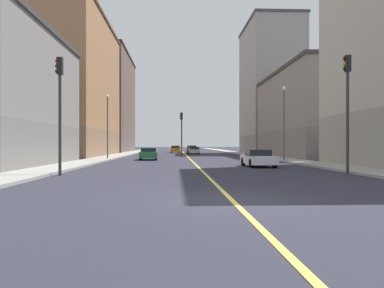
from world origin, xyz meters
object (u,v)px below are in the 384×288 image
car_green (148,154)px  street_lamp_right_near (108,120)px  traffic_light_right_near (60,100)px  car_white (258,158)px  traffic_light_left_near (347,98)px  street_lamp_left_near (284,115)px  building_left_mid (310,114)px  building_left_far (270,89)px  car_silver (194,150)px  car_red (192,149)px  building_right_midblock (75,87)px  building_right_distant (108,103)px  car_orange (175,149)px  traffic_light_median_far (181,128)px

car_green → street_lamp_right_near: bearing=174.8°
traffic_light_right_near → car_white: 14.79m
traffic_light_left_near → car_white: traffic_light_left_near is taller
traffic_light_right_near → street_lamp_left_near: (16.64, 16.00, 0.37)m
building_left_mid → street_lamp_left_near: size_ratio=3.16×
building_left_far → car_silver: size_ratio=5.70×
traffic_light_right_near → car_red: 50.90m
building_left_far → building_right_midblock: size_ratio=0.92×
street_lamp_left_near → traffic_light_right_near: bearing=-136.1°
building_right_distant → car_orange: building_right_distant is taller
building_left_mid → building_right_distant: building_right_distant is taller
car_silver → building_left_mid: bearing=-48.9°
building_left_mid → building_right_midblock: (-30.48, 5.47, 3.95)m
traffic_light_right_near → building_left_far: bearing=63.9°
car_white → street_lamp_right_near: bearing=135.3°
building_right_midblock → traffic_light_right_near: building_right_midblock is taller
building_left_mid → car_red: bearing=121.2°
car_green → car_white: bearing=-55.0°
traffic_light_right_near → car_silver: (9.30, 42.92, -3.45)m
building_right_distant → traffic_light_median_far: (14.40, -31.06, -6.27)m
building_left_mid → traffic_light_left_near: 28.14m
traffic_light_median_far → street_lamp_left_near: (9.65, -12.15, 0.74)m
traffic_light_median_far → car_orange: traffic_light_median_far is taller
traffic_light_left_near → car_orange: (-9.34, 52.75, -3.54)m
street_lamp_left_near → street_lamp_right_near: bearing=165.4°
traffic_light_left_near → street_lamp_right_near: size_ratio=0.97×
traffic_light_median_far → car_silver: (2.30, 14.77, -3.08)m
street_lamp_right_near → car_orange: size_ratio=1.66×
building_left_mid → car_green: building_left_mid is taller
building_left_mid → car_orange: size_ratio=5.47×
car_green → car_silver: car_green is taller
building_right_distant → traffic_light_left_near: bearing=-68.7°
building_right_midblock → car_red: size_ratio=5.56×
building_right_midblock → traffic_light_right_near: (7.41, -32.58, -5.31)m
traffic_light_right_near → car_white: (12.29, 7.47, -3.44)m
street_lamp_right_near → car_red: street_lamp_right_near is taller
traffic_light_right_near → car_white: bearing=31.3°
building_left_far → car_white: size_ratio=5.41×
traffic_light_left_near → car_green: 23.91m
car_green → car_orange: bearing=84.9°
building_left_far → car_green: 35.11m
building_left_mid → car_white: bearing=-118.8°
street_lamp_left_near → car_orange: size_ratio=1.73×
car_silver → traffic_light_median_far: bearing=-98.9°
street_lamp_right_near → car_silver: street_lamp_right_near is taller
street_lamp_right_near → car_orange: 33.15m
traffic_light_left_near → street_lamp_left_near: (1.02, 16.00, 0.22)m
car_red → car_orange: car_red is taller
car_orange → street_lamp_right_near: bearing=-102.7°
street_lamp_right_near → car_red: 31.27m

